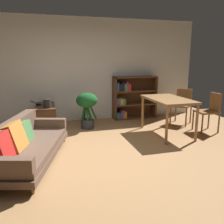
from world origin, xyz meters
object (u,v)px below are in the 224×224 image
Objects in this scene: dining_chair_far at (210,110)px; bookshelf at (131,97)px; media_console at (46,117)px; open_laptop at (42,103)px; dining_chair_near at (182,104)px; potted_floor_plant at (87,105)px; dining_table at (168,102)px; desk_speaker at (47,103)px; fabric_couch at (24,144)px.

dining_chair_far is 0.73× the size of bookshelf.
media_console is 2.07× the size of open_laptop.
dining_chair_near is (3.49, -0.66, -0.07)m from open_laptop.
dining_chair_near is 1.00× the size of dining_chair_far.
dining_table is (1.63, -0.93, 0.15)m from potted_floor_plant.
potted_floor_plant reaches higher than desk_speaker.
desk_speaker is at bearing 76.09° from fabric_couch.
dining_chair_far reaches higher than dining_table.
potted_floor_plant is at bearing 159.67° from dining_chair_far.
fabric_couch is 2.12m from potted_floor_plant.
desk_speaker reaches higher than fabric_couch.
bookshelf is (2.42, 0.24, -0.00)m from open_laptop.
dining_chair_far is (3.63, -1.24, 0.23)m from media_console.
fabric_couch is at bearing -170.56° from dining_chair_far.
potted_floor_plant is at bearing 51.65° from fabric_couch.
potted_floor_plant is at bearing -14.47° from media_console.
dining_chair_far is at bearing -52.46° from bookshelf.
potted_floor_plant is (0.91, 0.03, -0.09)m from desk_speaker.
potted_floor_plant reaches higher than fabric_couch.
dining_chair_near reaches higher than open_laptop.
dining_chair_far is at bearing -20.33° from potted_floor_plant.
dining_chair_far is (1.04, -0.06, -0.21)m from dining_table.
potted_floor_plant is (1.31, 1.65, 0.26)m from fabric_couch.
media_console is at bearing -69.61° from open_laptop.
desk_speaker is at bearing 160.46° from dining_table.
dining_chair_near is at bearing -7.46° from media_console.
dining_chair_near reaches higher than media_console.
potted_floor_plant is 1.54m from bookshelf.
desk_speaker is 2.69m from dining_table.
bookshelf is (2.28, 0.73, -0.08)m from desk_speaker.
desk_speaker is 2.40m from bookshelf.
media_console is 3.45m from dining_chair_near.
dining_chair_far is at bearing -21.33° from open_laptop.
media_console is 0.38m from open_laptop.
dining_chair_near reaches higher than dining_table.
potted_floor_plant reaches higher than open_laptop.
open_laptop is at bearing -174.44° from bookshelf.
media_console is at bearing -169.19° from bookshelf.
dining_chair_near is at bearing -2.81° from desk_speaker.
dining_chair_near is 0.73× the size of bookshelf.
desk_speaker is (0.05, -0.28, 0.39)m from media_console.
bookshelf reaches higher than desk_speaker.
dining_chair_near is at bearing -10.67° from open_laptop.
bookshelf is (-1.07, 0.89, 0.07)m from dining_chair_near.
desk_speaker is at bearing -162.32° from bookshelf.
open_laptop is 0.42× the size of bookshelf.
desk_speaker is 0.23× the size of dining_chair_far.
dining_chair_near is (3.76, 1.45, 0.20)m from fabric_couch.
potted_floor_plant is at bearing 150.16° from dining_table.
bookshelf reaches higher than media_console.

